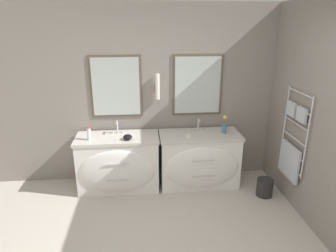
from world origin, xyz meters
name	(u,v)px	position (x,y,z in m)	size (l,w,h in m)	color
wall_back	(157,95)	(0.00, 2.12, 1.31)	(5.07, 0.14, 2.60)	gray
wall_right	(315,117)	(1.76, 0.95, 1.29)	(0.13, 4.14, 2.60)	gray
vanity_left	(118,163)	(-0.59, 1.76, 0.41)	(1.17, 0.60, 0.80)	white
vanity_right	(199,159)	(0.59, 1.76, 0.41)	(1.17, 0.60, 0.80)	white
faucet_left	(117,127)	(-0.59, 1.92, 0.89)	(0.17, 0.12, 0.19)	silver
faucet_right	(198,125)	(0.59, 1.92, 0.89)	(0.17, 0.12, 0.19)	silver
toiletry_bottle	(89,134)	(-0.96, 1.70, 0.89)	(0.05, 0.05, 0.19)	silver
amenity_bowl	(128,137)	(-0.44, 1.66, 0.84)	(0.13, 0.13, 0.08)	black
flower_vase	(225,126)	(0.95, 1.79, 0.91)	(0.07, 0.07, 0.27)	teal
soap_dish	(188,136)	(0.40, 1.69, 0.82)	(0.08, 0.06, 0.04)	white
waste_bin	(265,187)	(1.46, 1.36, 0.13)	(0.23, 0.23, 0.25)	#282626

